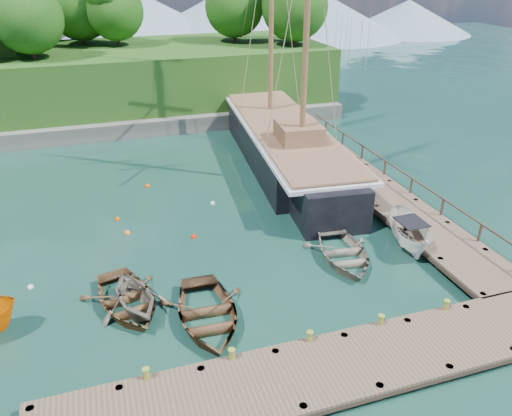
# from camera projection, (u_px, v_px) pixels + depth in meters

# --- Properties ---
(ground) EXTENTS (160.00, 160.00, 0.00)m
(ground) POSITION_uv_depth(u_px,v_px,m) (223.00, 287.00, 22.63)
(ground) COLOR #143731
(ground) RESTS_ON ground
(dock_near) EXTENTS (20.00, 3.20, 1.10)m
(dock_near) POSITION_uv_depth(u_px,v_px,m) (325.00, 371.00, 17.47)
(dock_near) COLOR brown
(dock_near) RESTS_ON ground
(dock_east) EXTENTS (3.20, 24.00, 1.10)m
(dock_east) POSITION_uv_depth(u_px,v_px,m) (371.00, 186.00, 31.54)
(dock_east) COLOR brown
(dock_east) RESTS_ON ground
(bollard_0) EXTENTS (0.26, 0.26, 0.45)m
(bollard_0) POSITION_uv_depth(u_px,v_px,m) (149.00, 391.00, 17.20)
(bollard_0) COLOR olive
(bollard_0) RESTS_ON ground
(bollard_1) EXTENTS (0.26, 0.26, 0.45)m
(bollard_1) POSITION_uv_depth(u_px,v_px,m) (232.00, 371.00, 18.03)
(bollard_1) COLOR olive
(bollard_1) RESTS_ON ground
(bollard_2) EXTENTS (0.26, 0.26, 0.45)m
(bollard_2) POSITION_uv_depth(u_px,v_px,m) (309.00, 353.00, 18.86)
(bollard_2) COLOR olive
(bollard_2) RESTS_ON ground
(bollard_3) EXTENTS (0.26, 0.26, 0.45)m
(bollard_3) POSITION_uv_depth(u_px,v_px,m) (379.00, 336.00, 19.68)
(bollard_3) COLOR olive
(bollard_3) RESTS_ON ground
(bollard_4) EXTENTS (0.26, 0.26, 0.45)m
(bollard_4) POSITION_uv_depth(u_px,v_px,m) (443.00, 321.00, 20.51)
(bollard_4) COLOR olive
(bollard_4) RESTS_ON ground
(rowboat_0) EXTENTS (4.32, 5.31, 0.97)m
(rowboat_0) POSITION_uv_depth(u_px,v_px,m) (128.00, 307.00, 21.33)
(rowboat_0) COLOR brown
(rowboat_0) RESTS_ON ground
(rowboat_1) EXTENTS (3.77, 4.12, 1.85)m
(rowboat_1) POSITION_uv_depth(u_px,v_px,m) (136.00, 310.00, 21.12)
(rowboat_1) COLOR #6E685B
(rowboat_1) RESTS_ON ground
(rowboat_2) EXTENTS (3.88, 5.27, 1.06)m
(rowboat_2) POSITION_uv_depth(u_px,v_px,m) (207.00, 322.00, 20.47)
(rowboat_2) COLOR #503721
(rowboat_2) RESTS_ON ground
(rowboat_3) EXTENTS (4.01, 5.15, 0.98)m
(rowboat_3) POSITION_uv_depth(u_px,v_px,m) (343.00, 260.00, 24.64)
(rowboat_3) COLOR slate
(rowboat_3) RESTS_ON ground
(cabin_boat_white) EXTENTS (2.83, 4.65, 1.69)m
(cabin_boat_white) POSITION_uv_depth(u_px,v_px,m) (408.00, 246.00, 25.82)
(cabin_boat_white) COLOR silver
(cabin_boat_white) RESTS_ON ground
(schooner) EXTENTS (7.33, 28.81, 21.34)m
(schooner) POSITION_uv_depth(u_px,v_px,m) (284.00, 146.00, 35.84)
(schooner) COLOR black
(schooner) RESTS_ON ground
(mooring_buoy_0) EXTENTS (0.29, 0.29, 0.29)m
(mooring_buoy_0) POSITION_uv_depth(u_px,v_px,m) (31.00, 288.00, 22.56)
(mooring_buoy_0) COLOR silver
(mooring_buoy_0) RESTS_ON ground
(mooring_buoy_1) EXTENTS (0.36, 0.36, 0.36)m
(mooring_buoy_1) POSITION_uv_depth(u_px,v_px,m) (127.00, 234.00, 26.96)
(mooring_buoy_1) COLOR orange
(mooring_buoy_1) RESTS_ON ground
(mooring_buoy_2) EXTENTS (0.32, 0.32, 0.32)m
(mooring_buoy_2) POSITION_uv_depth(u_px,v_px,m) (194.00, 237.00, 26.59)
(mooring_buoy_2) COLOR red
(mooring_buoy_2) RESTS_ON ground
(mooring_buoy_3) EXTENTS (0.28, 0.28, 0.28)m
(mooring_buoy_3) POSITION_uv_depth(u_px,v_px,m) (213.00, 204.00, 30.21)
(mooring_buoy_3) COLOR silver
(mooring_buoy_3) RESTS_ON ground
(mooring_buoy_4) EXTENTS (0.32, 0.32, 0.32)m
(mooring_buoy_4) POSITION_uv_depth(u_px,v_px,m) (117.00, 220.00, 28.37)
(mooring_buoy_4) COLOR #D75200
(mooring_buoy_4) RESTS_ON ground
(mooring_buoy_5) EXTENTS (0.35, 0.35, 0.35)m
(mooring_buoy_5) POSITION_uv_depth(u_px,v_px,m) (147.00, 187.00, 32.43)
(mooring_buoy_5) COLOR #E1490B
(mooring_buoy_5) RESTS_ON ground
(distant_ridge) EXTENTS (117.00, 40.00, 10.00)m
(distant_ridge) POSITION_uv_depth(u_px,v_px,m) (139.00, 18.00, 81.23)
(distant_ridge) COLOR #728CA5
(distant_ridge) RESTS_ON ground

